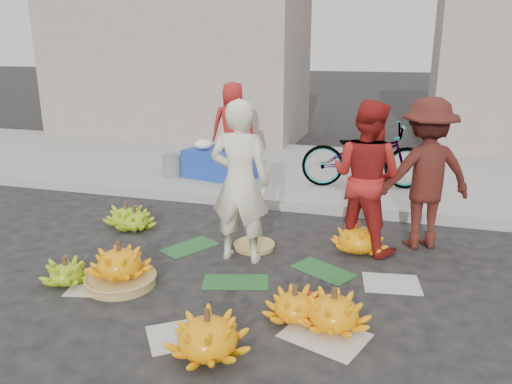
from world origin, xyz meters
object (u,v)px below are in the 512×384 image
(flower_table, at_px, (221,162))
(bicycle, at_px, (365,155))
(banana_bunch_0, at_px, (120,267))
(vendor_cream, at_px, (240,182))
(banana_bunch_4, at_px, (334,310))

(flower_table, bearing_deg, bicycle, 14.13)
(banana_bunch_0, xyz_separation_m, bicycle, (2.03, 3.82, 0.43))
(banana_bunch_0, xyz_separation_m, vendor_cream, (0.94, 0.93, 0.68))
(banana_bunch_0, bearing_deg, flower_table, 94.85)
(vendor_cream, distance_m, flower_table, 3.13)
(vendor_cream, xyz_separation_m, bicycle, (1.10, 2.89, -0.25))
(flower_table, height_order, bicycle, bicycle)
(banana_bunch_4, xyz_separation_m, vendor_cream, (-1.18, 1.12, 0.72))
(banana_bunch_4, distance_m, flower_table, 4.64)
(banana_bunch_0, bearing_deg, banana_bunch_4, -5.15)
(banana_bunch_0, height_order, bicycle, bicycle)
(flower_table, bearing_deg, banana_bunch_4, -45.79)
(banana_bunch_0, relative_size, bicycle, 0.38)
(vendor_cream, xyz_separation_m, flower_table, (-1.25, 2.83, -0.49))
(banana_bunch_0, height_order, vendor_cream, vendor_cream)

